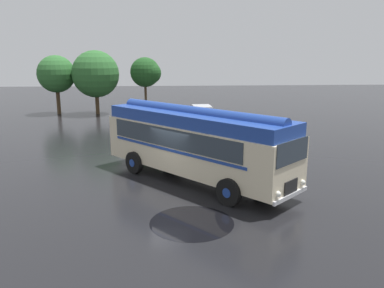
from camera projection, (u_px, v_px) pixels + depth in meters
ground_plane at (178, 183)px, 17.28m from camera, size 120.00×120.00×0.00m
vintage_bus at (195, 141)px, 17.20m from camera, size 8.51×9.17×3.49m
car_near_left at (166, 116)px, 31.37m from camera, size 2.34×4.38×1.66m
car_mid_left at (202, 115)px, 31.60m from camera, size 2.09×4.27×1.66m
tree_far_left at (58, 74)px, 37.44m from camera, size 3.71×3.71×5.87m
tree_left_of_centre at (95, 74)px, 37.11m from camera, size 4.64×4.64×6.34m
tree_centre at (147, 73)px, 37.28m from camera, size 3.08×2.95×5.66m
puddle_patch at (192, 222)px, 13.11m from camera, size 2.97×2.97×0.01m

